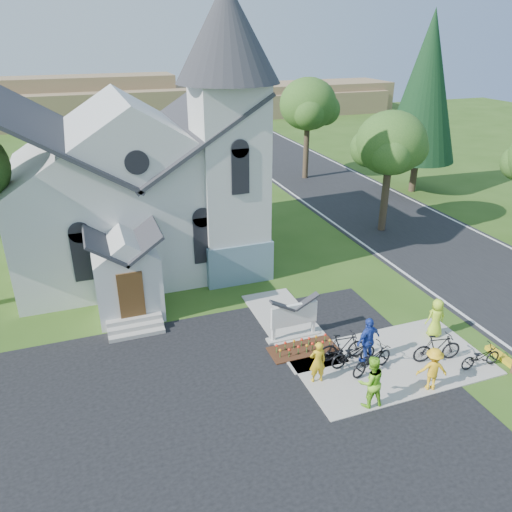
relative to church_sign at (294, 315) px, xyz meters
name	(u,v)px	position (x,y,z in m)	size (l,w,h in m)	color
ground	(362,380)	(1.20, -3.20, -1.03)	(120.00, 120.00, 0.00)	#2F5016
parking_lot	(175,481)	(-5.80, -5.20, -1.02)	(20.00, 16.00, 0.02)	black
road	(376,211)	(11.20, 11.80, -1.02)	(8.00, 90.00, 0.02)	black
sidewalk	(391,362)	(2.70, -2.70, -1.00)	(7.00, 4.00, 0.05)	#ABA59A
church	(139,162)	(-4.28, 9.28, 4.22)	(12.35, 12.00, 13.00)	silver
church_sign	(294,315)	(0.00, 0.00, 0.00)	(2.20, 0.40, 1.70)	#ABA59A
flower_bed	(303,349)	(0.00, -0.90, -0.99)	(2.60, 1.10, 0.07)	#3D1D10
tree_road_near	(391,144)	(9.70, 8.80, 4.18)	(4.00, 4.00, 7.05)	#38291E
tree_road_mid	(308,104)	(10.20, 20.80, 4.75)	(4.40, 4.40, 7.80)	#38291E
conifer	(426,88)	(16.20, 14.80, 6.36)	(5.20, 5.20, 12.40)	#38291E
distant_hills	(163,102)	(4.56, 53.13, 1.15)	(61.00, 10.00, 5.60)	#886D4C
cyclist_0	(318,362)	(-0.34, -2.75, -0.18)	(0.58, 0.38, 1.59)	gold
bike_0	(354,353)	(1.30, -2.36, -0.49)	(0.64, 1.84, 0.97)	black
cyclist_1	(371,382)	(0.71, -4.40, -0.06)	(0.89, 0.69, 1.82)	#89DD29
bike_1	(343,347)	(1.08, -1.96, -0.43)	(0.52, 1.84, 1.10)	black
cyclist_2	(368,340)	(1.87, -2.36, -0.07)	(1.06, 0.44, 1.81)	#213DA9
bike_2	(372,359)	(1.71, -2.93, -0.48)	(0.66, 1.89, 0.99)	black
cyclist_3	(433,369)	(3.10, -4.40, -0.19)	(1.01, 0.58, 1.57)	yellow
bike_3	(437,348)	(4.27, -3.20, -0.42)	(0.52, 1.85, 1.11)	black
cyclist_4	(436,318)	(5.26, -1.80, -0.17)	(0.79, 0.51, 1.61)	#B3E12A
bike_4	(481,357)	(5.51, -4.04, -0.55)	(0.57, 1.63, 0.86)	black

